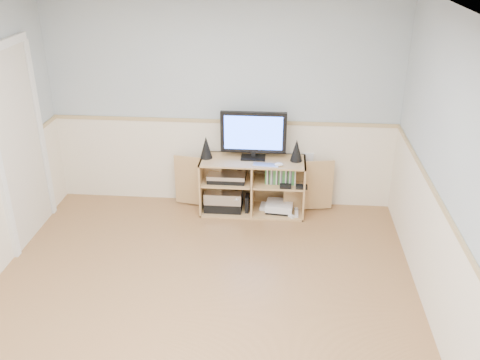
# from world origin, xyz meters

# --- Properties ---
(room) EXTENTS (4.04, 4.54, 2.54)m
(room) POSITION_xyz_m (-0.06, 0.12, 1.22)
(room) COLOR tan
(room) RESTS_ON ground
(media_cabinet) EXTENTS (1.87, 0.45, 0.65)m
(media_cabinet) POSITION_xyz_m (0.37, 2.05, 0.33)
(media_cabinet) COLOR tan
(media_cabinet) RESTS_ON floor
(monitor) EXTENTS (0.74, 0.18, 0.55)m
(monitor) POSITION_xyz_m (0.37, 2.04, 0.95)
(monitor) COLOR black
(monitor) RESTS_ON media_cabinet
(speaker_left) EXTENTS (0.14, 0.14, 0.26)m
(speaker_left) POSITION_xyz_m (-0.17, 2.02, 0.78)
(speaker_left) COLOR black
(speaker_left) RESTS_ON media_cabinet
(speaker_right) EXTENTS (0.14, 0.14, 0.26)m
(speaker_right) POSITION_xyz_m (0.85, 2.02, 0.78)
(speaker_right) COLOR black
(speaker_right) RESTS_ON media_cabinet
(keyboard) EXTENTS (0.29, 0.13, 0.01)m
(keyboard) POSITION_xyz_m (0.52, 1.86, 0.66)
(keyboard) COLOR silver
(keyboard) RESTS_ON media_cabinet
(mouse) EXTENTS (0.10, 0.07, 0.04)m
(mouse) POSITION_xyz_m (0.66, 1.86, 0.67)
(mouse) COLOR white
(mouse) RESTS_ON media_cabinet
(av_components) EXTENTS (0.52, 0.32, 0.47)m
(av_components) POSITION_xyz_m (0.04, 1.99, 0.22)
(av_components) COLOR black
(av_components) RESTS_ON media_cabinet
(game_consoles) EXTENTS (0.46, 0.30, 0.11)m
(game_consoles) POSITION_xyz_m (0.67, 1.98, 0.07)
(game_consoles) COLOR white
(game_consoles) RESTS_ON media_cabinet
(game_cases) EXTENTS (0.34, 0.14, 0.19)m
(game_cases) POSITION_xyz_m (0.68, 1.98, 0.48)
(game_cases) COLOR #3F8C3F
(game_cases) RESTS_ON media_cabinet
(wall_outlet) EXTENTS (0.12, 0.03, 0.12)m
(wall_outlet) POSITION_xyz_m (1.00, 2.23, 0.60)
(wall_outlet) COLOR white
(wall_outlet) RESTS_ON wall_back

